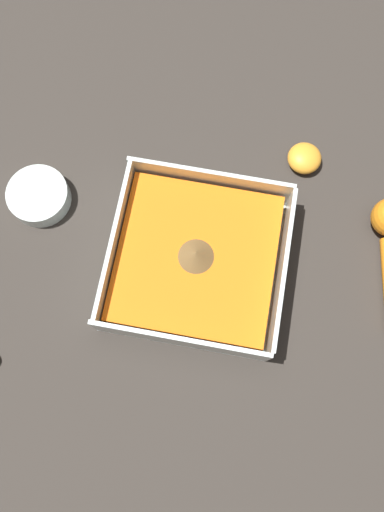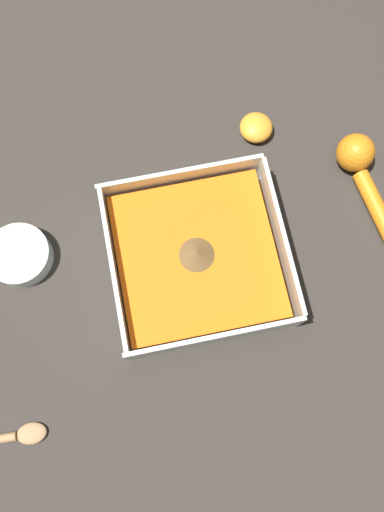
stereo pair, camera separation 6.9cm
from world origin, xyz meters
name	(u,v)px [view 2 (the right image)]	position (x,y,z in m)	size (l,w,h in m)	color
ground_plane	(195,256)	(0.00, 0.00, 0.00)	(4.00, 4.00, 0.00)	#332D28
square_dish	(198,258)	(0.00, 0.01, 0.03)	(0.24, 0.24, 0.07)	silver
spice_bowl	(20,256)	(0.25, -0.05, 0.01)	(0.09, 0.09, 0.03)	silver
lemon_squeezer	(363,171)	(-0.27, -0.07, 0.02)	(0.06, 0.19, 0.06)	orange
lemon_half	(256,128)	(-0.13, -0.18, 0.01)	(0.05, 0.05, 0.03)	orange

